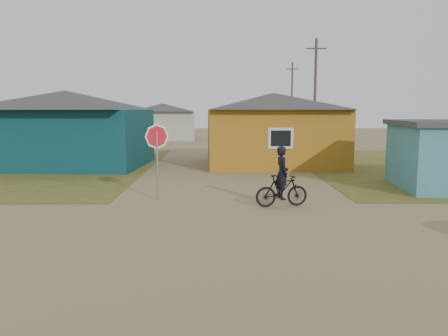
# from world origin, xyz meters

# --- Properties ---
(ground) EXTENTS (120.00, 120.00, 0.00)m
(ground) POSITION_xyz_m (0.00, 0.00, 0.00)
(ground) COLOR #8D7B51
(house_teal) EXTENTS (8.93, 7.08, 4.00)m
(house_teal) POSITION_xyz_m (-8.50, 13.50, 2.05)
(house_teal) COLOR #0A333B
(house_teal) RESTS_ON ground
(house_yellow) EXTENTS (7.72, 6.76, 3.90)m
(house_yellow) POSITION_xyz_m (2.50, 14.00, 2.00)
(house_yellow) COLOR #A26B18
(house_yellow) RESTS_ON ground
(house_pale_west) EXTENTS (7.04, 6.15, 3.60)m
(house_pale_west) POSITION_xyz_m (-6.00, 34.00, 1.86)
(house_pale_west) COLOR #A7AE95
(house_pale_west) RESTS_ON ground
(house_beige_east) EXTENTS (6.95, 6.05, 3.60)m
(house_beige_east) POSITION_xyz_m (10.00, 40.00, 1.86)
(house_beige_east) COLOR tan
(house_beige_east) RESTS_ON ground
(house_pale_north) EXTENTS (6.28, 5.81, 3.40)m
(house_pale_north) POSITION_xyz_m (-14.00, 46.00, 1.75)
(house_pale_north) COLOR #A7AE95
(house_pale_north) RESTS_ON ground
(utility_pole_near) EXTENTS (1.40, 0.20, 8.00)m
(utility_pole_near) POSITION_xyz_m (6.50, 22.00, 4.14)
(utility_pole_near) COLOR brown
(utility_pole_near) RESTS_ON ground
(utility_pole_far) EXTENTS (1.40, 0.20, 8.00)m
(utility_pole_far) POSITION_xyz_m (7.50, 38.00, 4.14)
(utility_pole_far) COLOR brown
(utility_pole_far) RESTS_ON ground
(stop_sign) EXTENTS (0.83, 0.16, 2.55)m
(stop_sign) POSITION_xyz_m (-2.49, 4.57, 1.87)
(stop_sign) COLOR gray
(stop_sign) RESTS_ON ground
(cyclist) EXTENTS (1.73, 0.77, 1.89)m
(cyclist) POSITION_xyz_m (1.50, 3.59, 0.69)
(cyclist) COLOR black
(cyclist) RESTS_ON ground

